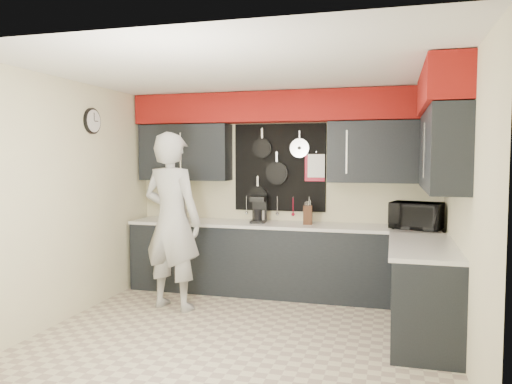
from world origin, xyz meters
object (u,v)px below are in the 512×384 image
(utensil_crock, at_px, (260,216))
(knife_block, at_px, (308,215))
(coffee_maker, at_px, (259,209))
(microwave, at_px, (416,216))
(person, at_px, (172,221))

(utensil_crock, bearing_deg, knife_block, -3.78)
(knife_block, relative_size, coffee_maker, 0.69)
(utensil_crock, xyz_separation_m, coffee_maker, (-0.01, -0.02, 0.10))
(microwave, xyz_separation_m, knife_block, (-1.29, 0.05, -0.04))
(microwave, bearing_deg, person, -147.22)
(microwave, height_order, coffee_maker, coffee_maker)
(microwave, distance_m, knife_block, 1.29)
(microwave, bearing_deg, knife_block, -166.53)
(person, bearing_deg, knife_block, -136.50)
(microwave, bearing_deg, utensil_crock, -167.10)
(utensil_crock, bearing_deg, microwave, -2.62)
(coffee_maker, height_order, person, person)
(microwave, relative_size, person, 0.28)
(knife_block, bearing_deg, person, -152.71)
(utensil_crock, relative_size, coffee_maker, 0.46)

